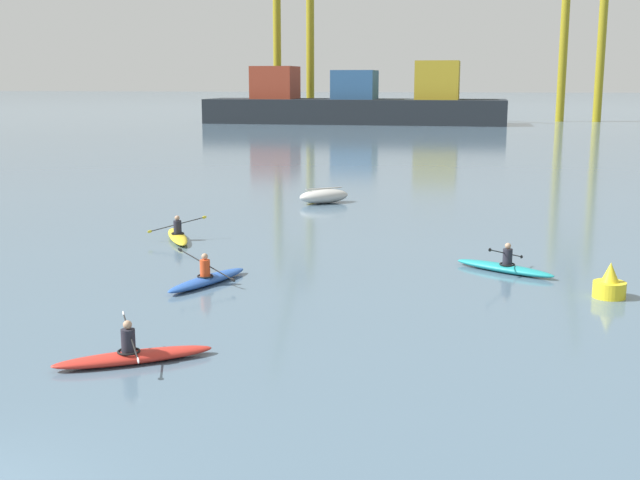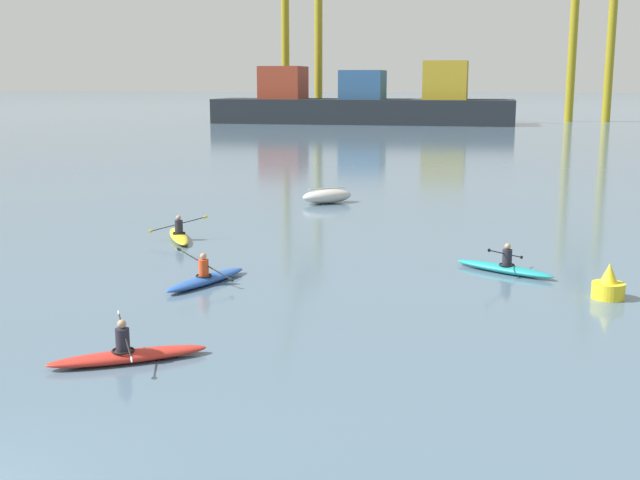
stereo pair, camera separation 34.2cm
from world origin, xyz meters
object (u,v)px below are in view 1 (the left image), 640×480
at_px(gantry_crane_west_mid, 585,10).
at_px(kayak_blue, 207,279).
at_px(kayak_red, 133,355).
at_px(container_barge, 356,103).
at_px(capsized_dinghy, 324,196).
at_px(gantry_crane_west, 292,2).
at_px(channel_buoy, 610,285).
at_px(kayak_yellow, 178,236).
at_px(kayak_teal, 504,267).

bearing_deg(gantry_crane_west_mid, kayak_blue, -102.18).
bearing_deg(kayak_red, container_barge, 95.78).
bearing_deg(capsized_dinghy, gantry_crane_west, 103.93).
height_order(gantry_crane_west, channel_buoy, gantry_crane_west).
bearing_deg(gantry_crane_west, container_barge, -39.74).
xyz_separation_m(container_barge, kayak_yellow, (5.89, -84.31, -2.62)).
relative_size(channel_buoy, kayak_teal, 0.31).
distance_m(gantry_crane_west, kayak_teal, 102.22).
bearing_deg(channel_buoy, gantry_crane_west_mid, 84.11).
relative_size(channel_buoy, kayak_blue, 0.29).
relative_size(gantry_crane_west, capsized_dinghy, 13.46).
bearing_deg(channel_buoy, kayak_yellow, 159.50).
xyz_separation_m(container_barge, gantry_crane_west_mid, (30.99, 10.44, 12.81)).
height_order(kayak_yellow, kayak_blue, kayak_blue).
bearing_deg(container_barge, gantry_crane_west, 140.26).
xyz_separation_m(gantry_crane_west_mid, kayak_blue, (-21.80, -101.00, -15.43)).
xyz_separation_m(container_barge, kayak_blue, (9.20, -90.56, -2.62)).
bearing_deg(capsized_dinghy, kayak_blue, -91.34).
bearing_deg(container_barge, kayak_yellow, -86.00).
bearing_deg(kayak_teal, gantry_crane_west, 106.71).
bearing_deg(kayak_red, gantry_crane_west, 101.12).
height_order(gantry_crane_west_mid, kayak_yellow, gantry_crane_west_mid).
distance_m(gantry_crane_west_mid, channel_buoy, 101.95).
bearing_deg(kayak_blue, channel_buoy, 3.63).
xyz_separation_m(container_barge, gantry_crane_west, (-11.08, 9.21, 14.60)).
relative_size(gantry_crane_west, kayak_blue, 10.82).
xyz_separation_m(capsized_dinghy, kayak_teal, (8.30, -13.21, -0.18)).
bearing_deg(gantry_crane_west_mid, kayak_teal, -97.64).
distance_m(kayak_blue, kayak_red, 6.82).
bearing_deg(kayak_yellow, capsized_dinghy, 70.14).
xyz_separation_m(kayak_yellow, kayak_blue, (3.31, -6.25, -0.00)).
relative_size(container_barge, gantry_crane_west, 1.12).
relative_size(kayak_yellow, kayak_teal, 1.02).
distance_m(container_barge, kayak_red, 97.88).
relative_size(container_barge, channel_buoy, 41.22).
distance_m(gantry_crane_west, kayak_yellow, 96.60).
relative_size(gantry_crane_west_mid, kayak_red, 9.37).
height_order(capsized_dinghy, channel_buoy, channel_buoy).
relative_size(gantry_crane_west, gantry_crane_west_mid, 1.22).
xyz_separation_m(kayak_teal, kayak_red, (-8.03, -10.06, 0.00)).
distance_m(kayak_yellow, kayak_teal, 12.36).
bearing_deg(kayak_red, kayak_blue, 95.52).
height_order(gantry_crane_west_mid, channel_buoy, gantry_crane_west_mid).
bearing_deg(kayak_blue, kayak_yellow, 117.90).
relative_size(capsized_dinghy, kayak_blue, 0.80).
bearing_deg(gantry_crane_west_mid, container_barge, -161.38).
bearing_deg(kayak_teal, channel_buoy, -42.49).
xyz_separation_m(gantry_crane_west, kayak_teal, (28.97, -96.51, -17.22)).
distance_m(gantry_crane_west_mid, kayak_teal, 99.81).
distance_m(channel_buoy, kayak_blue, 11.48).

